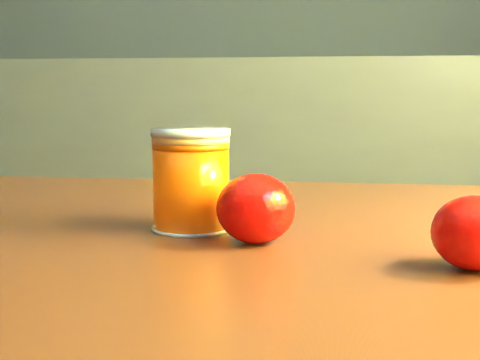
# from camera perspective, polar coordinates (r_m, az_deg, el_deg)

# --- Properties ---
(kitchen_counter) EXTENTS (3.15, 0.60, 0.90)m
(kitchen_counter) POSITION_cam_1_polar(r_m,az_deg,el_deg) (2.09, -18.31, -3.04)
(kitchen_counter) COLOR #515156
(kitchen_counter) RESTS_ON ground
(table) EXTENTS (0.98, 0.71, 0.71)m
(table) POSITION_cam_1_polar(r_m,az_deg,el_deg) (0.62, 5.20, -12.99)
(table) COLOR #612D18
(table) RESTS_ON ground
(juice_glass) EXTENTS (0.07, 0.07, 0.09)m
(juice_glass) POSITION_cam_1_polar(r_m,az_deg,el_deg) (0.61, -4.20, 0.00)
(juice_glass) COLOR #DE4904
(juice_glass) RESTS_ON table
(orange_front) EXTENTS (0.09, 0.09, 0.06)m
(orange_front) POSITION_cam_1_polar(r_m,az_deg,el_deg) (0.56, 1.36, -2.44)
(orange_front) COLOR #EF0F04
(orange_front) RESTS_ON table
(orange_back) EXTENTS (0.08, 0.08, 0.05)m
(orange_back) POSITION_cam_1_polar(r_m,az_deg,el_deg) (0.51, 19.36, -4.28)
(orange_back) COLOR #EF0F04
(orange_back) RESTS_ON table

